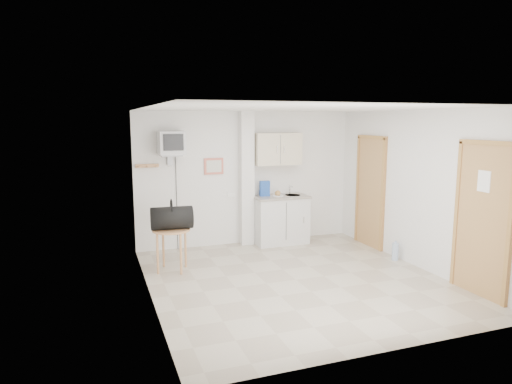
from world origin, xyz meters
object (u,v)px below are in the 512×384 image
object	(u,v)px
round_table	(171,235)
water_bottle	(395,251)
crt_television	(171,144)
duffel_bag	(172,218)

from	to	relation	value
round_table	water_bottle	xyz separation A→B (m)	(3.63, -0.74, -0.43)
crt_television	duffel_bag	bearing A→B (deg)	-100.88
duffel_bag	water_bottle	size ratio (longest dim) A/B	2.00
duffel_bag	water_bottle	xyz separation A→B (m)	(3.62, -0.72, -0.70)
crt_television	duffel_bag	distance (m)	1.48
crt_television	water_bottle	size ratio (longest dim) A/B	6.51
duffel_bag	crt_television	bearing A→B (deg)	83.14
duffel_bag	water_bottle	bearing A→B (deg)	-7.20
crt_television	duffel_bag	xyz separation A→B (m)	(-0.19, -0.99, -1.09)
round_table	duffel_bag	size ratio (longest dim) A/B	1.02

